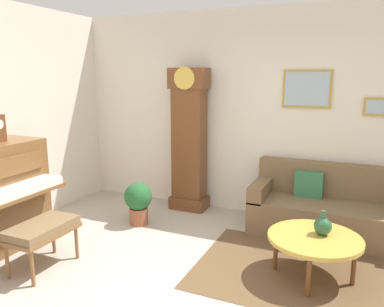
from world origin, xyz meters
TOP-DOWN VIEW (x-y plane):
  - ground_plane at (0.00, 0.00)m, footprint 6.40×6.00m
  - wall_back at (0.02, 2.40)m, footprint 5.30×0.13m
  - area_rug at (1.01, 0.87)m, footprint 2.10×1.50m
  - piano_bench at (-1.41, -0.07)m, footprint 0.42×0.70m
  - grandfather_clock at (-0.80, 2.14)m, footprint 0.52×0.34m
  - couch at (1.17, 1.98)m, footprint 1.90×0.80m
  - coffee_table at (1.09, 0.85)m, footprint 0.88×0.88m
  - green_jug at (1.15, 0.92)m, footprint 0.17×0.17m
  - potted_plant at (-1.15, 1.31)m, footprint 0.36×0.36m

SIDE VIEW (x-z plane):
  - ground_plane at x=0.00m, z-range -0.10..0.00m
  - area_rug at x=1.01m, z-range 0.00..0.01m
  - couch at x=1.17m, z-range -0.11..0.73m
  - potted_plant at x=-1.15m, z-range 0.04..0.60m
  - coffee_table at x=1.09m, z-range 0.18..0.60m
  - piano_bench at x=-1.41m, z-range 0.17..0.65m
  - green_jug at x=1.15m, z-range 0.39..0.63m
  - grandfather_clock at x=-0.80m, z-range -0.05..1.98m
  - wall_back at x=0.02m, z-range 0.00..2.80m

